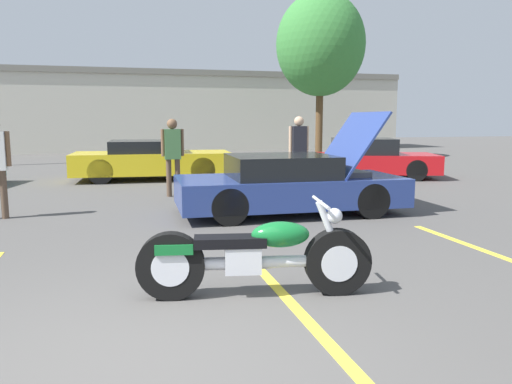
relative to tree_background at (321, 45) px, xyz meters
The scene contains 10 objects.
ground_plane 20.12m from the tree_background, 115.88° to the right, with size 80.00×80.00×0.00m, color #514F4C.
parking_stripe_middle 18.57m from the tree_background, 113.26° to the right, with size 0.12×5.03×0.01m, color yellow.
far_building 12.05m from the tree_background, 136.38° to the left, with size 32.00×4.20×4.40m.
tree_background is the anchor object (origin of this frame).
motorcycle 18.56m from the tree_background, 114.13° to the right, with size 2.35×0.77×0.97m.
show_car_hood_open 14.17m from the tree_background, 114.40° to the right, with size 4.24×1.93×1.91m.
parked_car_mid_row 10.82m from the tree_background, 141.96° to the right, with size 4.64×2.15×1.15m.
parked_car_right_row 8.68m from the tree_background, 100.81° to the right, with size 4.36×2.93×1.20m.
spectator_near_motorcycle 12.76m from the tree_background, 128.08° to the right, with size 0.52×0.23×1.78m.
spectator_midground 10.96m from the tree_background, 114.96° to the right, with size 0.52×0.24×1.84m.
Camera 1 is at (-0.09, -3.56, 1.78)m, focal length 35.00 mm.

